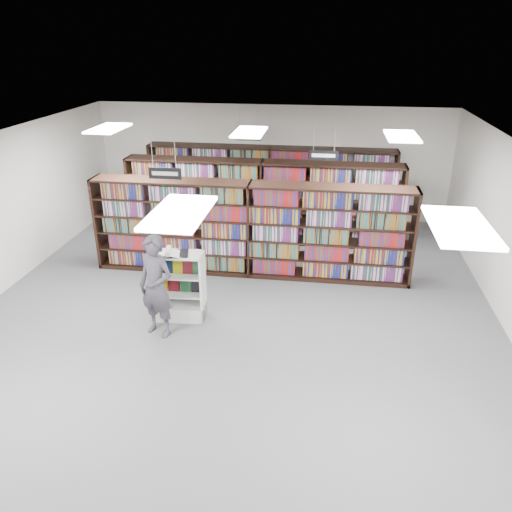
# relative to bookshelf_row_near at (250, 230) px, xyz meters

# --- Properties ---
(floor) EXTENTS (12.00, 12.00, 0.00)m
(floor) POSITION_rel_bookshelf_row_near_xyz_m (0.00, -2.00, -1.05)
(floor) COLOR #525257
(floor) RESTS_ON ground
(ceiling) EXTENTS (10.00, 12.00, 0.10)m
(ceiling) POSITION_rel_bookshelf_row_near_xyz_m (0.00, -2.00, 2.15)
(ceiling) COLOR silver
(ceiling) RESTS_ON wall_back
(wall_back) EXTENTS (10.00, 0.10, 3.20)m
(wall_back) POSITION_rel_bookshelf_row_near_xyz_m (0.00, 4.00, 0.55)
(wall_back) COLOR white
(wall_back) RESTS_ON ground
(bookshelf_row_near) EXTENTS (7.00, 0.60, 2.10)m
(bookshelf_row_near) POSITION_rel_bookshelf_row_near_xyz_m (0.00, 0.00, 0.00)
(bookshelf_row_near) COLOR black
(bookshelf_row_near) RESTS_ON floor
(bookshelf_row_mid) EXTENTS (7.00, 0.60, 2.10)m
(bookshelf_row_mid) POSITION_rel_bookshelf_row_near_xyz_m (0.00, 2.00, 0.00)
(bookshelf_row_mid) COLOR black
(bookshelf_row_mid) RESTS_ON floor
(bookshelf_row_far) EXTENTS (7.00, 0.60, 2.10)m
(bookshelf_row_far) POSITION_rel_bookshelf_row_near_xyz_m (0.00, 3.70, 0.00)
(bookshelf_row_far) COLOR black
(bookshelf_row_far) RESTS_ON floor
(aisle_sign_left) EXTENTS (0.65, 0.02, 0.80)m
(aisle_sign_left) POSITION_rel_bookshelf_row_near_xyz_m (-1.50, -1.00, 1.48)
(aisle_sign_left) COLOR #B2B2B7
(aisle_sign_left) RESTS_ON ceiling
(aisle_sign_right) EXTENTS (0.65, 0.02, 0.80)m
(aisle_sign_right) POSITION_rel_bookshelf_row_near_xyz_m (1.50, 1.00, 1.48)
(aisle_sign_right) COLOR #B2B2B7
(aisle_sign_right) RESTS_ON ceiling
(aisle_sign_center) EXTENTS (0.65, 0.02, 0.80)m
(aisle_sign_center) POSITION_rel_bookshelf_row_near_xyz_m (-0.50, 3.00, 1.48)
(aisle_sign_center) COLOR #B2B2B7
(aisle_sign_center) RESTS_ON ceiling
(troffer_front_center) EXTENTS (0.60, 1.20, 0.04)m
(troffer_front_center) POSITION_rel_bookshelf_row_near_xyz_m (0.00, -5.00, 2.11)
(troffer_front_center) COLOR white
(troffer_front_center) RESTS_ON ceiling
(troffer_front_right) EXTENTS (0.60, 1.20, 0.04)m
(troffer_front_right) POSITION_rel_bookshelf_row_near_xyz_m (3.00, -5.00, 2.11)
(troffer_front_right) COLOR white
(troffer_front_right) RESTS_ON ceiling
(troffer_back_left) EXTENTS (0.60, 1.20, 0.04)m
(troffer_back_left) POSITION_rel_bookshelf_row_near_xyz_m (-3.00, 0.00, 2.11)
(troffer_back_left) COLOR white
(troffer_back_left) RESTS_ON ceiling
(troffer_back_center) EXTENTS (0.60, 1.20, 0.04)m
(troffer_back_center) POSITION_rel_bookshelf_row_near_xyz_m (0.00, 0.00, 2.11)
(troffer_back_center) COLOR white
(troffer_back_center) RESTS_ON ceiling
(troffer_back_right) EXTENTS (0.60, 1.20, 0.04)m
(troffer_back_right) POSITION_rel_bookshelf_row_near_xyz_m (3.00, 0.00, 2.11)
(troffer_back_right) COLOR white
(troffer_back_right) RESTS_ON ceiling
(endcap_display) EXTENTS (0.98, 0.53, 1.33)m
(endcap_display) POSITION_rel_bookshelf_row_near_xyz_m (-1.02, -2.08, -0.59)
(endcap_display) COLOR white
(endcap_display) RESTS_ON floor
(open_book) EXTENTS (0.75, 0.54, 0.13)m
(open_book) POSITION_rel_bookshelf_row_near_xyz_m (-1.14, -2.16, 0.31)
(open_book) COLOR black
(open_book) RESTS_ON endcap_display
(shopper) EXTENTS (0.80, 0.66, 1.89)m
(shopper) POSITION_rel_bookshelf_row_near_xyz_m (-1.23, -2.70, -0.11)
(shopper) COLOR #46424C
(shopper) RESTS_ON floor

